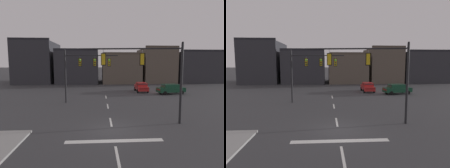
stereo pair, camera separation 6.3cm
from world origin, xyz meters
The scene contains 8 objects.
ground_plane centered at (0.00, 0.00, 0.00)m, with size 400.00×400.00×0.00m, color #353538.
stop_bar_paint centered at (0.00, -2.00, 0.00)m, with size 6.40×0.50×0.01m, color silver.
lane_centreline centered at (0.00, 2.00, 0.00)m, with size 0.16×26.40×0.01m.
signal_mast_near_side centered at (3.27, 1.61, 4.62)m, with size 8.33×1.37×6.74m.
signal_mast_far_side centered at (-3.05, 10.48, 4.53)m, with size 6.73×0.49×6.70m.
car_lot_nearside centered at (10.57, 16.08, 0.86)m, with size 4.63×2.43×1.61m.
car_lot_middle centered at (6.36, 18.86, 0.86)m, with size 2.01×4.50×1.61m.
building_row centered at (3.17, 36.24, 4.18)m, with size 50.49×13.14×10.59m.
Camera 2 is at (-0.88, -13.83, 5.05)m, focal length 30.56 mm.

